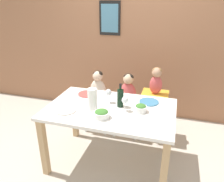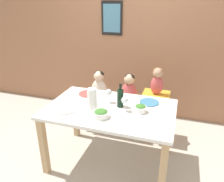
# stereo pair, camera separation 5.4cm
# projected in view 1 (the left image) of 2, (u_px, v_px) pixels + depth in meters

# --- Properties ---
(ground_plane) EXTENTS (14.00, 14.00, 0.00)m
(ground_plane) POSITION_uv_depth(u_px,v_px,m) (110.00, 161.00, 2.79)
(ground_plane) COLOR #BCB2A3
(wall_back) EXTENTS (10.00, 0.09, 2.70)m
(wall_back) POSITION_uv_depth(u_px,v_px,m) (136.00, 36.00, 3.54)
(wall_back) COLOR #9E6B4C
(wall_back) RESTS_ON ground_plane
(dining_table) EXTENTS (1.45, 0.92, 0.77)m
(dining_table) POSITION_uv_depth(u_px,v_px,m) (110.00, 116.00, 2.53)
(dining_table) COLOR white
(dining_table) RESTS_ON ground_plane
(chair_far_left) EXTENTS (0.43, 0.43, 0.45)m
(chair_far_left) POSITION_uv_depth(u_px,v_px,m) (98.00, 106.00, 3.37)
(chair_far_left) COLOR silver
(chair_far_left) RESTS_ON ground_plane
(chair_far_center) EXTENTS (0.43, 0.43, 0.45)m
(chair_far_center) POSITION_uv_depth(u_px,v_px,m) (127.00, 110.00, 3.25)
(chair_far_center) COLOR silver
(chair_far_center) RESTS_ON ground_plane
(chair_right_highchair) EXTENTS (0.37, 0.36, 0.70)m
(chair_right_highchair) POSITION_uv_depth(u_px,v_px,m) (154.00, 103.00, 3.08)
(chair_right_highchair) COLOR silver
(chair_right_highchair) RESTS_ON ground_plane
(person_child_left) EXTENTS (0.24, 0.16, 0.50)m
(person_child_left) POSITION_uv_depth(u_px,v_px,m) (98.00, 87.00, 3.25)
(person_child_left) COLOR beige
(person_child_left) RESTS_ON chair_far_left
(person_child_center) EXTENTS (0.24, 0.16, 0.50)m
(person_child_center) POSITION_uv_depth(u_px,v_px,m) (128.00, 90.00, 3.13)
(person_child_center) COLOR #C64C4C
(person_child_center) RESTS_ON chair_far_center
(person_baby_right) EXTENTS (0.17, 0.14, 0.37)m
(person_baby_right) POSITION_uv_depth(u_px,v_px,m) (156.00, 79.00, 2.94)
(person_baby_right) COLOR #C64C4C
(person_baby_right) RESTS_ON chair_right_highchair
(wine_bottle) EXTENTS (0.07, 0.07, 0.28)m
(wine_bottle) POSITION_uv_depth(u_px,v_px,m) (120.00, 98.00, 2.48)
(wine_bottle) COLOR black
(wine_bottle) RESTS_ON dining_table
(paper_towel_roll) EXTENTS (0.10, 0.10, 0.26)m
(paper_towel_roll) POSITION_uv_depth(u_px,v_px,m) (92.00, 100.00, 2.39)
(paper_towel_roll) COLOR white
(paper_towel_roll) RESTS_ON dining_table
(wine_glass_near) EXTENTS (0.07, 0.07, 0.17)m
(wine_glass_near) POSITION_uv_depth(u_px,v_px,m) (125.00, 100.00, 2.37)
(wine_glass_near) COLOR white
(wine_glass_near) RESTS_ON dining_table
(wine_glass_far) EXTENTS (0.07, 0.07, 0.17)m
(wine_glass_far) POSITION_uv_depth(u_px,v_px,m) (108.00, 93.00, 2.57)
(wine_glass_far) COLOR white
(wine_glass_far) RESTS_ON dining_table
(salad_bowl_large) EXTENTS (0.16, 0.16, 0.09)m
(salad_bowl_large) POSITION_uv_depth(u_px,v_px,m) (102.00, 114.00, 2.27)
(salad_bowl_large) COLOR white
(salad_bowl_large) RESTS_ON dining_table
(salad_bowl_small) EXTENTS (0.14, 0.14, 0.09)m
(salad_bowl_small) POSITION_uv_depth(u_px,v_px,m) (141.00, 108.00, 2.39)
(salad_bowl_small) COLOR white
(salad_bowl_small) RESTS_ON dining_table
(dinner_plate_front_left) EXTENTS (0.23, 0.23, 0.01)m
(dinner_plate_front_left) POSITION_uv_depth(u_px,v_px,m) (66.00, 110.00, 2.42)
(dinner_plate_front_left) COLOR silver
(dinner_plate_front_left) RESTS_ON dining_table
(dinner_plate_back_left) EXTENTS (0.23, 0.23, 0.01)m
(dinner_plate_back_left) POSITION_uv_depth(u_px,v_px,m) (87.00, 94.00, 2.84)
(dinner_plate_back_left) COLOR #D14C47
(dinner_plate_back_left) RESTS_ON dining_table
(dinner_plate_back_right) EXTENTS (0.23, 0.23, 0.01)m
(dinner_plate_back_right) POSITION_uv_depth(u_px,v_px,m) (149.00, 102.00, 2.62)
(dinner_plate_back_right) COLOR teal
(dinner_plate_back_right) RESTS_ON dining_table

